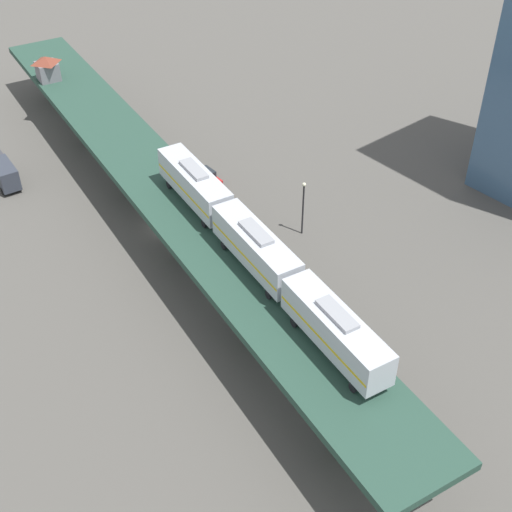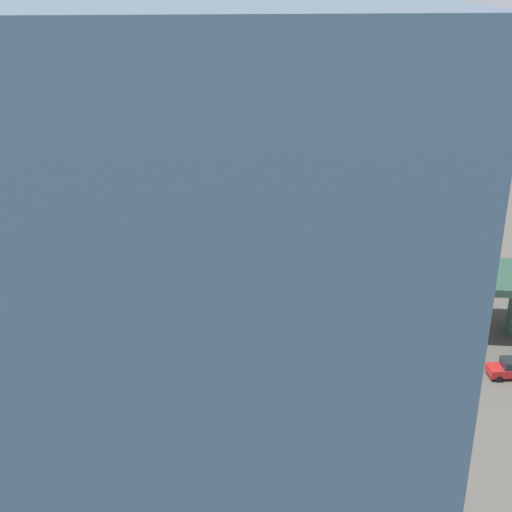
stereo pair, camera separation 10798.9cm
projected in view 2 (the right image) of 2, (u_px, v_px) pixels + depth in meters
ground_plane at (434, 329)px, 76.74m from camera, size 400.00×400.00×0.00m
elevated_viaduct at (441, 279)px, 74.44m from camera, size 23.31×92.14×6.82m
subway_train at (256, 247)px, 73.52m from camera, size 8.84×37.16×4.45m
street_car_red at (512, 368)px, 67.63m from camera, size 1.98×4.42×1.89m
street_lamp at (354, 356)px, 63.57m from camera, size 0.44×0.44×6.94m
office_tower at (188, 471)px, 28.61m from camera, size 16.00×16.00×36.00m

